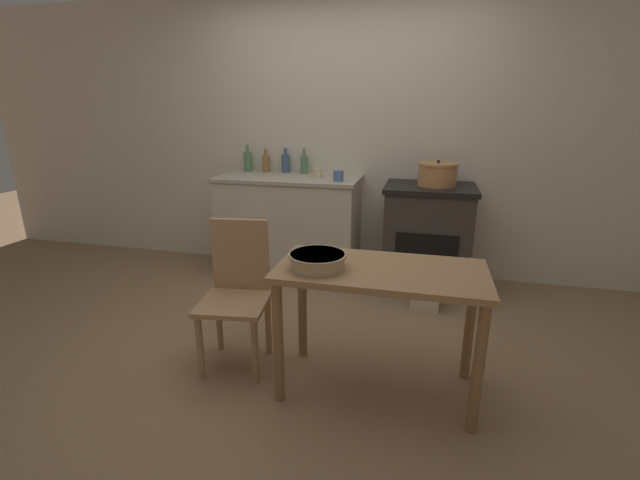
# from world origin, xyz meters

# --- Properties ---
(ground_plane) EXTENTS (14.00, 14.00, 0.00)m
(ground_plane) POSITION_xyz_m (0.00, 0.00, 0.00)
(ground_plane) COLOR #896B4C
(wall_back) EXTENTS (8.00, 0.07, 2.55)m
(wall_back) POSITION_xyz_m (0.00, 1.58, 1.27)
(wall_back) COLOR beige
(wall_back) RESTS_ON ground_plane
(counter_cabinet) EXTENTS (1.30, 0.62, 0.94)m
(counter_cabinet) POSITION_xyz_m (-0.49, 1.25, 0.47)
(counter_cabinet) COLOR beige
(counter_cabinet) RESTS_ON ground_plane
(stove) EXTENTS (0.76, 0.62, 0.92)m
(stove) POSITION_xyz_m (0.77, 1.26, 0.46)
(stove) COLOR #38332D
(stove) RESTS_ON ground_plane
(work_table) EXTENTS (1.11, 0.56, 0.74)m
(work_table) POSITION_xyz_m (0.53, -0.34, 0.61)
(work_table) COLOR #997047
(work_table) RESTS_ON ground_plane
(chair) EXTENTS (0.45, 0.45, 0.90)m
(chair) POSITION_xyz_m (-0.35, -0.24, 0.48)
(chair) COLOR #A87F56
(chair) RESTS_ON ground_plane
(flour_sack) EXTENTS (0.22, 0.15, 0.33)m
(flour_sack) POSITION_xyz_m (0.79, 0.78, 0.16)
(flour_sack) COLOR beige
(flour_sack) RESTS_ON ground_plane
(stock_pot) EXTENTS (0.33, 0.33, 0.22)m
(stock_pot) POSITION_xyz_m (0.82, 1.25, 1.01)
(stock_pot) COLOR #B77A47
(stock_pot) RESTS_ON stove
(mixing_bowl_large) EXTENTS (0.31, 0.31, 0.08)m
(mixing_bowl_large) POSITION_xyz_m (0.20, -0.42, 0.78)
(mixing_bowl_large) COLOR tan
(mixing_bowl_large) RESTS_ON work_table
(bottle_far_left) EXTENTS (0.08, 0.08, 0.26)m
(bottle_far_left) POSITION_xyz_m (-0.98, 1.47, 1.04)
(bottle_far_left) COLOR #517F5B
(bottle_far_left) RESTS_ON counter_cabinet
(bottle_left) EXTENTS (0.07, 0.07, 0.24)m
(bottle_left) POSITION_xyz_m (-0.40, 1.46, 1.04)
(bottle_left) COLOR #517F5B
(bottle_left) RESTS_ON counter_cabinet
(bottle_mid_left) EXTENTS (0.08, 0.08, 0.23)m
(bottle_mid_left) POSITION_xyz_m (-0.60, 1.49, 1.03)
(bottle_mid_left) COLOR #3D5675
(bottle_mid_left) RESTS_ON counter_cabinet
(bottle_center_left) EXTENTS (0.07, 0.07, 0.22)m
(bottle_center_left) POSITION_xyz_m (-0.79, 1.48, 1.03)
(bottle_center_left) COLOR olive
(bottle_center_left) RESTS_ON counter_cabinet
(cup_center) EXTENTS (0.09, 0.09, 0.09)m
(cup_center) POSITION_xyz_m (0.00, 1.11, 0.99)
(cup_center) COLOR #4C6B99
(cup_center) RESTS_ON counter_cabinet
(cup_center_right) EXTENTS (0.08, 0.08, 0.09)m
(cup_center_right) POSITION_xyz_m (-0.20, 1.20, 0.99)
(cup_center_right) COLOR beige
(cup_center_right) RESTS_ON counter_cabinet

